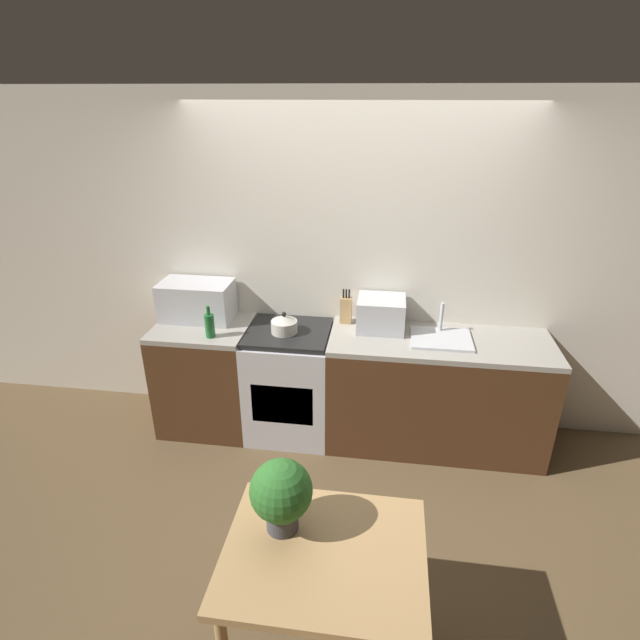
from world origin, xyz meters
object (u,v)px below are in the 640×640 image
object	(u,v)px
microwave	(197,301)
dining_table	(324,568)
stove_range	(290,382)
kettle	(284,324)
toaster_oven	(381,314)
bottle	(210,325)

from	to	relation	value
microwave	dining_table	bearing A→B (deg)	-56.75
stove_range	microwave	world-z (taller)	microwave
kettle	toaster_oven	world-z (taller)	toaster_oven
kettle	bottle	bearing A→B (deg)	-164.28
stove_range	bottle	bearing A→B (deg)	-161.96
stove_range	dining_table	size ratio (longest dim) A/B	1.03
microwave	toaster_oven	bearing A→B (deg)	0.30
stove_range	kettle	distance (m)	0.52
bottle	dining_table	xyz separation A→B (m)	(1.06, -1.63, -0.35)
toaster_oven	dining_table	xyz separation A→B (m)	(-0.17, -1.94, -0.38)
toaster_oven	dining_table	bearing A→B (deg)	-95.09
microwave	toaster_oven	distance (m)	1.44
kettle	dining_table	size ratio (longest dim) A/B	0.23
toaster_oven	microwave	bearing A→B (deg)	-179.70
kettle	microwave	world-z (taller)	microwave
stove_range	toaster_oven	distance (m)	0.91
kettle	toaster_oven	bearing A→B (deg)	12.87
kettle	dining_table	distance (m)	1.89
stove_range	kettle	bearing A→B (deg)	-128.22
stove_range	bottle	distance (m)	0.80
stove_range	bottle	xyz separation A→B (m)	(-0.55, -0.18, 0.55)
dining_table	stove_range	bearing A→B (deg)	105.86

